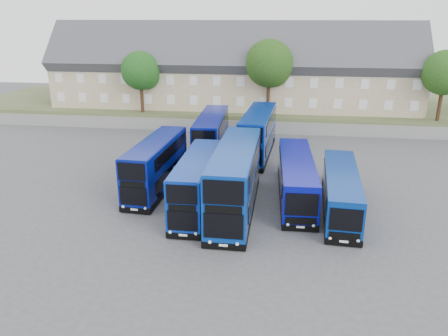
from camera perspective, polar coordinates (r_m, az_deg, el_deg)
The scene contains 14 objects.
ground at distance 31.85m, azimuth 0.00°, elevation -6.30°, with size 120.00×120.00×0.00m, color #48484E.
retaining_wall at distance 54.19m, azimuth 3.48°, elevation 5.39°, with size 70.00×0.40×1.50m, color slate.
earth_bank at distance 63.86m, azimuth 4.20°, elevation 7.74°, with size 80.00×20.00×2.00m, color #45502D.
terrace_row at distance 59.29m, azimuth 1.11°, elevation 12.37°, with size 48.00×10.40×11.20m.
dd_front_left at distance 36.44m, azimuth -8.83°, elevation 0.27°, with size 2.89×10.46×4.11m.
dd_front_mid at distance 32.32m, azimuth -3.52°, elevation -2.15°, with size 2.34×10.08×4.00m.
dd_front_right at distance 31.85m, azimuth 1.48°, elevation -1.64°, with size 2.87×12.20×4.84m.
dd_rear_left at distance 44.44m, azimuth -1.66°, elevation 4.10°, with size 2.82×10.87×4.29m.
dd_rear_right at distance 45.02m, azimuth 4.45°, elevation 4.40°, with size 3.36×11.50×4.51m.
coach_east_a at distance 34.81m, azimuth 9.41°, elevation -1.42°, with size 2.97×12.04×3.27m.
coach_east_b at distance 33.22m, azimuth 14.99°, elevation -3.07°, with size 3.01×11.26×3.04m.
tree_west at distance 56.82m, azimuth -10.69°, elevation 12.21°, with size 4.80×4.80×7.65m.
tree_mid at distance 54.38m, azimuth 6.09°, elevation 13.20°, with size 5.76×5.76×9.18m.
tree_east at distance 56.93m, azimuth 26.97°, elevation 10.85°, with size 5.12×5.12×8.16m.
Camera 1 is at (3.91, -28.45, 13.78)m, focal length 35.00 mm.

